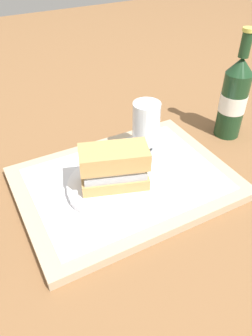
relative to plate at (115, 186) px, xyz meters
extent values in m
plane|color=brown|center=(0.03, 0.02, -0.03)|extent=(3.00, 3.00, 0.00)
cube|color=tan|center=(0.03, 0.02, -0.02)|extent=(0.44, 0.32, 0.02)
cube|color=silver|center=(0.03, 0.02, -0.01)|extent=(0.38, 0.27, 0.00)
cylinder|color=white|center=(0.00, 0.00, 0.00)|extent=(0.19, 0.19, 0.01)
cube|color=tan|center=(0.00, 0.00, 0.02)|extent=(0.14, 0.10, 0.02)
cube|color=#9EA3A8|center=(0.00, 0.00, 0.04)|extent=(0.13, 0.09, 0.02)
cube|color=silver|center=(0.00, 0.00, 0.05)|extent=(0.12, 0.08, 0.01)
sphere|color=#47932D|center=(0.05, -0.02, 0.06)|extent=(0.04, 0.04, 0.04)
cube|color=tan|center=(0.00, 0.00, 0.07)|extent=(0.14, 0.10, 0.04)
cylinder|color=silver|center=(0.12, 0.08, 0.00)|extent=(0.06, 0.06, 0.01)
cylinder|color=silver|center=(0.12, 0.08, 0.01)|extent=(0.01, 0.01, 0.02)
cylinder|color=silver|center=(0.12, 0.08, 0.07)|extent=(0.06, 0.06, 0.09)
cylinder|color=gold|center=(0.12, 0.08, 0.06)|extent=(0.06, 0.06, 0.07)
cylinder|color=white|center=(0.12, 0.08, 0.10)|extent=(0.05, 0.05, 0.01)
cube|color=white|center=(0.12, -0.04, 0.00)|extent=(0.09, 0.07, 0.01)
cylinder|color=#19381E|center=(0.36, 0.07, 0.05)|extent=(0.06, 0.06, 0.17)
cylinder|color=silver|center=(0.36, 0.07, 0.06)|extent=(0.07, 0.07, 0.05)
cone|color=#19381E|center=(0.36, 0.07, 0.16)|extent=(0.06, 0.06, 0.04)
cylinder|color=#19381E|center=(0.36, 0.07, 0.20)|extent=(0.02, 0.02, 0.05)
cylinder|color=#BFB74C|center=(0.36, 0.07, 0.23)|extent=(0.03, 0.03, 0.01)
camera|label=1|loc=(-0.21, -0.45, 0.44)|focal=35.30mm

